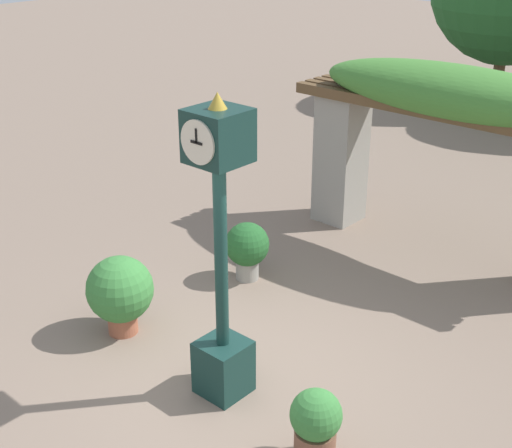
% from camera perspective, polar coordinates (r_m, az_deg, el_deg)
% --- Properties ---
extents(ground_plane, '(60.00, 60.00, 0.00)m').
position_cam_1_polar(ground_plane, '(7.69, -1.49, -12.65)').
color(ground_plane, '#7F6B5B').
extents(pedestal_clock, '(0.49, 0.54, 3.14)m').
position_cam_1_polar(pedestal_clock, '(6.79, -2.81, -2.94)').
color(pedestal_clock, '#14332D').
rests_on(pedestal_clock, ground).
extents(pergola, '(4.74, 1.23, 2.69)m').
position_cam_1_polar(pergola, '(10.03, 15.32, 7.89)').
color(pergola, gray).
rests_on(pergola, ground).
extents(potted_plant_near_left, '(0.59, 0.59, 0.80)m').
position_cam_1_polar(potted_plant_near_left, '(9.42, -0.71, -1.86)').
color(potted_plant_near_left, gray).
rests_on(potted_plant_near_left, ground).
extents(potted_plant_near_right, '(0.47, 0.47, 0.74)m').
position_cam_1_polar(potted_plant_near_right, '(6.59, 4.79, -15.67)').
color(potted_plant_near_right, brown).
rests_on(potted_plant_near_right, ground).
extents(potted_plant_far_left, '(0.78, 0.78, 0.96)m').
position_cam_1_polar(potted_plant_far_left, '(8.37, -10.82, -5.31)').
color(potted_plant_far_left, '#9E563D').
rests_on(potted_plant_far_left, ground).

